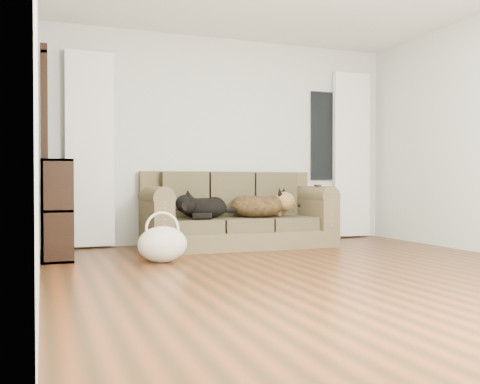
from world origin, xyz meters
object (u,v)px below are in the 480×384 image
object	(u,v)px
bookshelf	(56,209)
tote_bag	(162,246)
sofa	(239,209)
dog_shepherd	(260,206)
dog_black_lab	(202,207)

from	to	relation	value
bookshelf	tote_bag	bearing A→B (deg)	-34.09
sofa	dog_shepherd	distance (m)	0.26
dog_black_lab	dog_shepherd	bearing A→B (deg)	-16.10
sofa	bookshelf	bearing A→B (deg)	-172.02
dog_black_lab	bookshelf	xyz separation A→B (m)	(-1.60, -0.25, 0.02)
dog_shepherd	bookshelf	distance (m)	2.31
bookshelf	dog_black_lab	bearing A→B (deg)	8.70
dog_black_lab	dog_shepherd	distance (m)	0.70
dog_black_lab	tote_bag	world-z (taller)	dog_black_lab
sofa	tote_bag	bearing A→B (deg)	-140.53
sofa	dog_black_lab	size ratio (longest dim) A/B	3.76
sofa	bookshelf	xyz separation A→B (m)	(-2.06, -0.29, 0.05)
sofa	tote_bag	size ratio (longest dim) A/B	4.63
dog_shepherd	tote_bag	distance (m)	1.63
dog_shepherd	bookshelf	world-z (taller)	bookshelf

